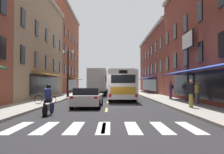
% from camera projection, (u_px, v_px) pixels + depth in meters
% --- Properties ---
extents(ground_plane, '(34.80, 80.00, 0.10)m').
position_uv_depth(ground_plane, '(107.00, 106.00, 19.46)').
color(ground_plane, '#28282B').
extents(lane_centre_dashes, '(0.14, 73.90, 0.01)m').
position_uv_depth(lane_centre_dashes, '(107.00, 105.00, 19.22)').
color(lane_centre_dashes, '#DBCC4C').
rests_on(lane_centre_dashes, ground).
extents(crosswalk_near, '(7.10, 2.80, 0.01)m').
position_uv_depth(crosswalk_near, '(104.00, 127.00, 9.47)').
color(crosswalk_near, silver).
rests_on(crosswalk_near, ground).
extents(sidewalk_left, '(3.00, 80.00, 0.14)m').
position_uv_depth(sidewalk_left, '(32.00, 104.00, 19.43)').
color(sidewalk_left, '#A39E93').
rests_on(sidewalk_left, ground).
extents(sidewalk_right, '(3.00, 80.00, 0.14)m').
position_uv_depth(sidewalk_right, '(182.00, 104.00, 19.50)').
color(sidewalk_right, '#A39E93').
rests_on(sidewalk_right, ground).
extents(billboard_sign, '(0.40, 2.92, 6.09)m').
position_uv_depth(billboard_sign, '(188.00, 49.00, 21.84)').
color(billboard_sign, black).
rests_on(billboard_sign, sidewalk_right).
extents(transit_bus, '(2.79, 11.49, 3.04)m').
position_uv_depth(transit_bus, '(121.00, 84.00, 26.56)').
color(transit_bus, white).
rests_on(transit_bus, ground).
extents(box_truck, '(2.56, 7.61, 3.73)m').
position_uv_depth(box_truck, '(98.00, 82.00, 35.67)').
color(box_truck, '#B21E19').
rests_on(box_truck, ground).
extents(sedan_near, '(2.06, 4.56, 1.38)m').
position_uv_depth(sedan_near, '(88.00, 97.00, 17.71)').
color(sedan_near, silver).
rests_on(sedan_near, ground).
extents(sedan_mid, '(2.08, 4.41, 1.38)m').
position_uv_depth(sedan_mid, '(102.00, 89.00, 46.14)').
color(sedan_mid, silver).
rests_on(sedan_mid, ground).
extents(motorcycle_rider, '(0.62, 2.07, 1.66)m').
position_uv_depth(motorcycle_rider, '(48.00, 102.00, 13.34)').
color(motorcycle_rider, black).
rests_on(motorcycle_rider, ground).
extents(bicycle_near, '(1.71, 0.48, 0.91)m').
position_uv_depth(bicycle_near, '(45.00, 99.00, 18.94)').
color(bicycle_near, black).
rests_on(bicycle_near, sidewalk_left).
extents(pedestrian_near, '(0.51, 0.36, 1.79)m').
position_uv_depth(pedestrian_near, '(171.00, 89.00, 25.95)').
color(pedestrian_near, '#66387F').
rests_on(pedestrian_near, sidewalk_right).
extents(pedestrian_mid, '(0.36, 0.36, 1.74)m').
position_uv_depth(pedestrian_mid, '(197.00, 92.00, 18.83)').
color(pedestrian_mid, '#4C4C51').
rests_on(pedestrian_mid, sidewalk_right).
extents(pedestrian_far, '(0.36, 0.36, 1.80)m').
position_uv_depth(pedestrian_far, '(191.00, 93.00, 16.17)').
color(pedestrian_far, '#B29947').
rests_on(pedestrian_far, sidewalk_right).
extents(street_lamp_twin, '(1.42, 0.32, 5.48)m').
position_uv_depth(street_lamp_twin, '(68.00, 71.00, 29.43)').
color(street_lamp_twin, black).
rests_on(street_lamp_twin, sidewalk_left).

